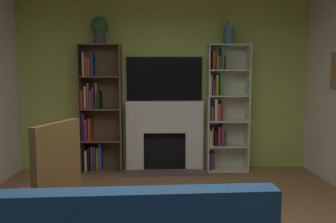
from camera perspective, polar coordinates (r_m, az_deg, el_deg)
wall_back_accent at (r=5.65m, az=-0.60°, el=5.00°), size 4.73×0.06×2.84m
fireplace at (r=5.60m, az=-0.56°, el=-3.66°), size 1.31×0.51×1.11m
tv at (r=5.59m, az=-0.59°, el=5.33°), size 1.19×0.06×0.69m
bookshelf_left at (r=5.61m, az=-11.58°, el=-0.14°), size 0.65×0.33×1.98m
bookshelf_right at (r=5.62m, az=8.78°, el=0.70°), size 0.65×0.33×1.98m
potted_plant at (r=5.58m, az=-11.08°, el=13.14°), size 0.26×0.26×0.41m
vase_with_flowers at (r=5.61m, az=9.83°, el=12.13°), size 0.16×0.16×0.43m
armchair at (r=3.12m, az=-20.03°, el=-12.56°), size 0.76×0.74×1.16m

